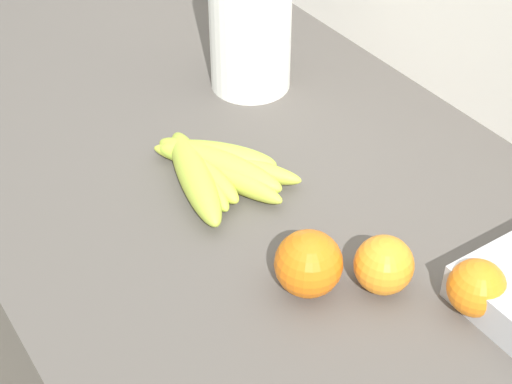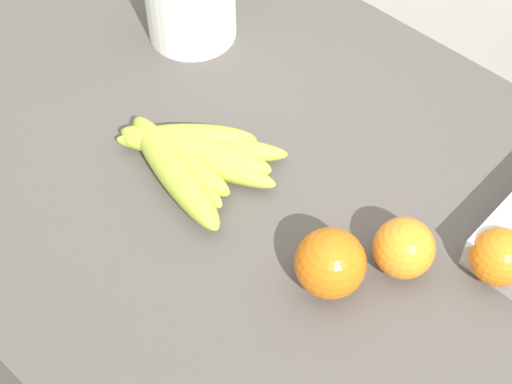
% 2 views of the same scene
% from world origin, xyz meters
% --- Properties ---
extents(wall_back, '(2.22, 0.06, 1.30)m').
position_xyz_m(wall_back, '(0.00, 0.39, 0.65)').
color(wall_back, silver).
rests_on(wall_back, ground).
extents(banana_bunch, '(0.21, 0.18, 0.04)m').
position_xyz_m(banana_bunch, '(-0.10, -0.04, 0.92)').
color(banana_bunch, '#ADC13F').
rests_on(banana_bunch, counter).
extents(orange_back_right, '(0.07, 0.07, 0.07)m').
position_xyz_m(orange_back_right, '(0.26, 0.08, 0.94)').
color(orange_back_right, orange).
rests_on(orange_back_right, counter).
extents(orange_back_left, '(0.07, 0.07, 0.07)m').
position_xyz_m(orange_back_left, '(0.18, 0.02, 0.94)').
color(orange_back_left, orange).
rests_on(orange_back_left, counter).
extents(orange_right, '(0.08, 0.08, 0.08)m').
position_xyz_m(orange_right, '(0.14, -0.06, 0.94)').
color(orange_right, orange).
rests_on(orange_right, counter).
extents(paper_towel_roll, '(0.12, 0.12, 0.30)m').
position_xyz_m(paper_towel_roll, '(-0.27, 0.13, 1.04)').
color(paper_towel_roll, white).
rests_on(paper_towel_roll, counter).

